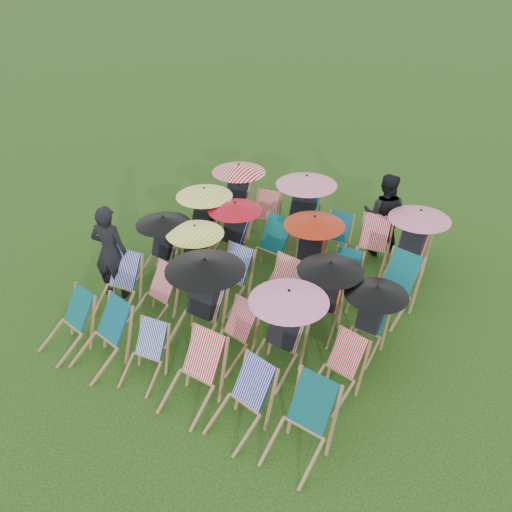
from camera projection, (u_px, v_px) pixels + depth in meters
The scene contains 33 objects.
ground at pixel (251, 309), 9.82m from camera, with size 100.00×100.00×0.00m, color black.
deckchair_0 at pixel (67, 324), 8.76m from camera, with size 0.76×0.94×0.91m.
deckchair_1 at pixel (101, 337), 8.45m from camera, with size 0.80×1.00×0.97m.
deckchair_2 at pixel (144, 356), 8.22m from camera, with size 0.62×0.81×0.81m.
deckchair_3 at pixel (192, 376), 7.75m from camera, with size 0.68×0.93×0.99m.
deckchair_4 at pixel (240, 402), 7.38m from camera, with size 0.77×0.96×0.93m.
deckchair_5 at pixel (300, 426), 6.99m from camera, with size 0.74×0.97×1.00m.
deckchair_6 at pixel (117, 285), 9.62m from camera, with size 0.72×0.93×0.93m.
deckchair_7 at pixel (153, 296), 9.40m from camera, with size 0.71×0.90×0.89m.
deckchair_8 at pixel (200, 299), 8.78m from camera, with size 1.22×1.28×1.45m.
deckchair_9 at pixel (231, 335), 8.58m from camera, with size 0.72×0.89×0.87m.
deckchair_10 at pixel (281, 329), 8.23m from camera, with size 1.15×1.21×1.37m.
deckchair_11 at pixel (337, 370), 7.93m from camera, with size 0.71×0.89×0.86m.
deckchair_12 at pixel (160, 245), 10.44m from camera, with size 1.00×1.04×1.19m.
deckchair_13 at pixel (191, 255), 10.11m from camera, with size 1.02×1.06×1.21m.
deckchair_14 at pixel (228, 279), 9.79m from camera, with size 0.66×0.89×0.93m.
deckchair_15 at pixel (276, 295), 9.33m from camera, with size 0.78×1.00×1.01m.
deckchair_16 at pixel (324, 296), 9.04m from camera, with size 1.05×1.12×1.25m.
deckchair_17 at pixel (369, 318), 8.65m from camera, with size 0.97×1.02×1.15m.
deckchair_18 at pixel (201, 218), 11.20m from camera, with size 1.10×1.14×1.30m.
deckchair_19 at pixel (231, 231), 10.86m from camera, with size 1.02×1.08×1.22m.
deckchair_20 at pixel (267, 249), 10.57m from camera, with size 0.74×0.97×1.00m.
deckchair_21 at pixel (309, 249), 10.22m from camera, with size 1.09×1.19×1.30m.
deckchair_22 at pixel (342, 278), 9.90m from camera, with size 0.59×0.79×0.83m.
deckchair_23 at pixel (392, 288), 9.50m from camera, with size 0.81×1.01×1.00m.
deckchair_24 at pixel (235, 193), 12.10m from camera, with size 1.13×1.20×1.34m.
deckchair_25 at pixel (263, 218), 11.72m from camera, with size 0.73×0.92×0.90m.
deckchair_26 at pixel (301, 209), 11.39m from camera, with size 1.21×1.27×1.44m.
deckchair_27 at pixel (334, 239), 11.04m from camera, with size 0.57×0.79×0.83m.
deckchair_28 at pixel (371, 247), 10.67m from camera, with size 0.75×0.96×0.96m.
deckchair_29 at pixel (411, 242), 10.39m from camera, with size 1.11×1.16×1.32m.
person_left at pixel (110, 252), 9.75m from camera, with size 0.64×0.42×1.75m, color black.
person_rear at pixel (384, 215), 10.97m from camera, with size 0.82×0.64×1.69m, color black.
Camera 1 is at (4.18, -6.64, 5.98)m, focal length 40.00 mm.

